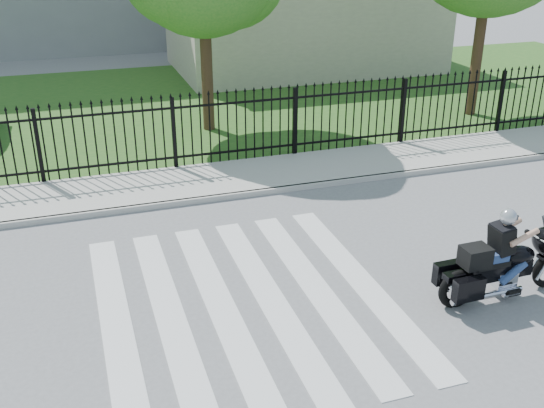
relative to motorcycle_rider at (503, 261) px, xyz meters
name	(u,v)px	position (x,y,z in m)	size (l,w,h in m)	color
ground	(246,302)	(-3.88, 1.10, -0.64)	(120.00, 120.00, 0.00)	slate
crosswalk	(246,301)	(-3.88, 1.10, -0.64)	(5.00, 5.50, 0.01)	silver
sidewalk	(184,184)	(-3.88, 6.10, -0.58)	(40.00, 2.00, 0.12)	#ADAAA3
curb	(193,201)	(-3.88, 5.10, -0.58)	(40.00, 0.12, 0.12)	#ADAAA3
grass_strip	(143,107)	(-3.88, 13.10, -0.63)	(40.00, 12.00, 0.02)	#27551D
iron_fence	(174,135)	(-3.88, 7.10, 0.26)	(26.00, 0.04, 1.80)	black
building_low	(303,23)	(3.12, 17.10, 1.11)	(10.00, 6.00, 3.50)	beige
motorcycle_rider	(503,261)	(0.00, 0.00, 0.00)	(2.38, 0.71, 1.57)	black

